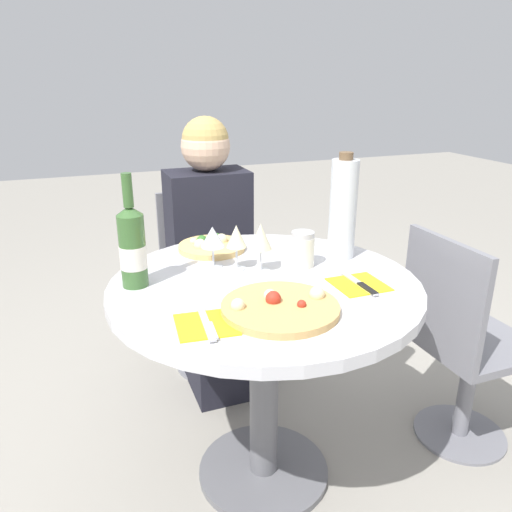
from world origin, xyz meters
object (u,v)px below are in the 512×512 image
chair_empty_side (461,347)px  tall_carafe (343,209)px  seated_diner (214,266)px  wine_bottle (132,247)px  chair_behind_diner (207,284)px  dining_table (264,325)px  pizza_large (280,307)px

chair_empty_side → tall_carafe: size_ratio=2.32×
seated_diner → chair_empty_side: bearing=133.0°
wine_bottle → tall_carafe: bearing=0.4°
chair_behind_diner → wine_bottle: 0.92m
chair_empty_side → seated_diner: bearing=-137.0°
dining_table → tall_carafe: (0.33, 0.11, 0.32)m
dining_table → pizza_large: (-0.04, -0.20, 0.16)m
dining_table → wine_bottle: bearing=163.7°
dining_table → chair_behind_diner: chair_behind_diner is taller
wine_bottle → chair_empty_side: bearing=-10.1°
wine_bottle → tall_carafe: 0.70m
dining_table → chair_empty_side: 0.76m
tall_carafe → chair_empty_side: bearing=-26.5°
dining_table → pizza_large: size_ratio=2.99×
dining_table → wine_bottle: size_ratio=2.81×
chair_empty_side → pizza_large: (-0.77, -0.11, 0.35)m
dining_table → chair_empty_side: bearing=-6.9°
seated_diner → chair_empty_side: size_ratio=1.42×
chair_behind_diner → pizza_large: 1.06m
pizza_large → wine_bottle: 0.47m
chair_behind_diner → wine_bottle: wine_bottle is taller
pizza_large → tall_carafe: tall_carafe is taller
dining_table → chair_empty_side: size_ratio=1.15×
seated_diner → chair_empty_side: 1.04m
chair_behind_diner → chair_empty_side: (0.70, -0.89, 0.00)m
chair_behind_diner → seated_diner: bearing=90.0°
seated_diner → pizza_large: 0.89m
chair_empty_side → pizza_large: size_ratio=2.61×
pizza_large → chair_empty_side: bearing=8.4°
seated_diner → pizza_large: size_ratio=3.70×
tall_carafe → wine_bottle: bearing=-179.6°
wine_bottle → chair_behind_diner: bearing=60.0°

